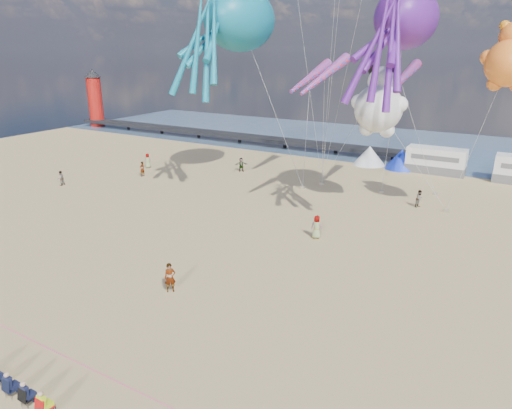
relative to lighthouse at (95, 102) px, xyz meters
name	(u,v)px	position (x,y,z in m)	size (l,w,h in m)	color
ground	(181,324)	(56.00, -44.00, -4.50)	(120.00, 120.00, 0.00)	tan
water	(411,146)	(56.00, 11.00, -4.48)	(120.00, 120.00, 0.00)	#3D5674
pier	(218,134)	(28.00, 0.00, -3.50)	(60.00, 3.00, 0.50)	black
lighthouse	(95,102)	(0.00, 0.00, 0.00)	(2.60, 2.60, 9.00)	#A5140F
motorhome_0	(436,160)	(62.00, -4.00, -3.00)	(6.60, 2.50, 3.00)	silver
tent_white	(369,155)	(54.00, -4.00, -3.30)	(4.00, 4.00, 2.40)	white
tent_blue	(401,159)	(58.00, -4.00, -3.30)	(4.00, 4.00, 2.40)	#1933CC
spectator_row	(11,384)	(53.29, -51.84, -3.85)	(6.10, 0.90, 1.30)	black
rope_line	(110,378)	(56.00, -49.00, -4.48)	(0.03, 0.03, 34.00)	#F2338C
standing_person	(170,278)	(53.23, -41.59, -3.57)	(0.68, 0.44, 1.85)	tan
beachgoer_0	(148,161)	(30.80, -19.39, -3.60)	(0.66, 0.43, 1.80)	#7F6659
beachgoer_1	(61,178)	(28.05, -29.89, -3.70)	(0.78, 0.51, 1.60)	#7F6659
beachgoer_4	(241,165)	(41.73, -15.04, -3.66)	(0.98, 0.41, 1.68)	#7F6659
beachgoer_5	(142,169)	(33.03, -22.72, -3.62)	(1.62, 0.52, 1.75)	#7F6659
beachgoer_6	(317,227)	(57.64, -29.48, -3.57)	(0.68, 0.45, 1.86)	#7F6659
beachgoer_7	(419,199)	(62.99, -17.82, -3.68)	(0.80, 0.52, 1.64)	#7F6659
sandbag_a	(303,188)	(51.13, -17.85, -4.39)	(0.50, 0.35, 0.22)	gray
sandbag_b	(381,192)	(58.74, -15.09, -4.39)	(0.50, 0.35, 0.22)	gray
sandbag_c	(446,211)	(65.45, -17.99, -4.39)	(0.50, 0.35, 0.22)	gray
sandbag_d	(435,194)	(63.63, -13.05, -4.39)	(0.50, 0.35, 0.22)	gray
sandbag_e	(322,183)	(52.27, -15.32, -4.39)	(0.50, 0.35, 0.22)	gray
kite_octopus_teal	(240,20)	(44.46, -19.31, 12.24)	(4.78, 11.16, 12.75)	#10728E
kite_octopus_purple	(406,18)	(61.15, -22.06, 11.73)	(4.18, 9.74, 11.13)	#571A84
kite_panda	(378,108)	(59.16, -20.40, 4.64)	(5.06, 4.76, 7.14)	white
kite_teddy_orange	(509,63)	(68.57, -20.51, 8.52)	(4.22, 3.97, 5.96)	orange
windsock_left	(310,77)	(50.33, -15.11, 6.74)	(1.10, 7.37, 7.37)	red
windsock_mid	(400,81)	(59.66, -15.57, 6.70)	(1.00, 6.85, 6.85)	red
windsock_right	(325,75)	(55.86, -24.91, 7.51)	(0.90, 5.59, 5.59)	red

